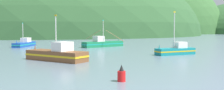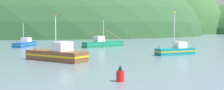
% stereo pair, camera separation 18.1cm
% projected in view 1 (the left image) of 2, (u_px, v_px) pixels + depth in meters
% --- Properties ---
extents(hill_far_center, '(115.13, 92.10, 98.69)m').
position_uv_depth(hill_far_center, '(153.00, 33.00, 216.21)').
color(hill_far_center, '#386633').
rests_on(hill_far_center, ground).
extents(hill_far_right, '(215.99, 172.79, 100.10)m').
position_uv_depth(hill_far_right, '(39.00, 35.00, 174.00)').
color(hill_far_right, '#2D562D').
rests_on(hill_far_right, ground).
extents(hill_far_left, '(167.71, 134.17, 85.88)m').
position_uv_depth(hill_far_left, '(125.00, 33.00, 237.33)').
color(hill_far_left, '#2D562D').
rests_on(hill_far_left, ground).
extents(fishing_boat_blue, '(2.00, 8.61, 5.38)m').
position_uv_depth(fishing_boat_blue, '(25.00, 44.00, 56.44)').
color(fishing_boat_blue, '#19479E').
rests_on(fishing_boat_blue, ground).
extents(fishing_boat_teal, '(6.66, 4.72, 6.72)m').
position_uv_depth(fishing_boat_teal, '(176.00, 50.00, 39.08)').
color(fishing_boat_teal, '#147F84').
rests_on(fishing_boat_teal, ground).
extents(fishing_boat_brown, '(8.81, 6.41, 5.83)m').
position_uv_depth(fishing_boat_brown, '(57.00, 54.00, 31.84)').
color(fishing_boat_brown, brown).
rests_on(fishing_boat_brown, ground).
extents(fishing_boat_green, '(9.48, 10.48, 6.01)m').
position_uv_depth(fishing_boat_green, '(103.00, 43.00, 55.76)').
color(fishing_boat_green, '#197A47').
rests_on(fishing_boat_green, ground).
extents(channel_buoy, '(0.63, 0.63, 1.30)m').
position_uv_depth(channel_buoy, '(122.00, 75.00, 19.24)').
color(channel_buoy, red).
rests_on(channel_buoy, ground).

